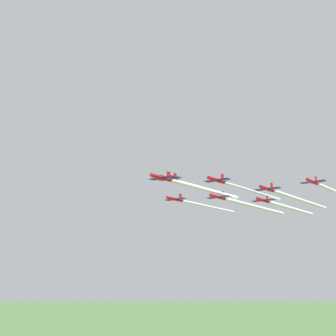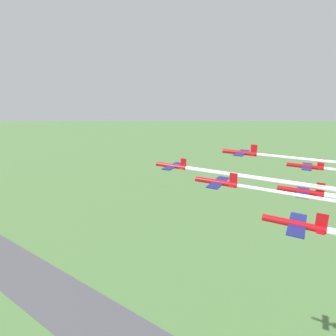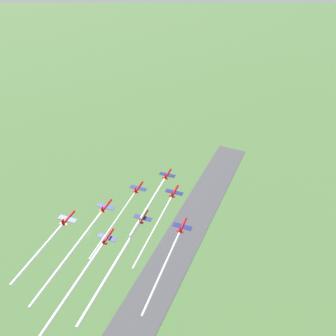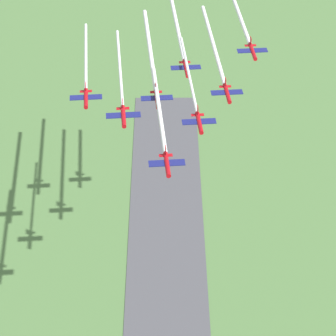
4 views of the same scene
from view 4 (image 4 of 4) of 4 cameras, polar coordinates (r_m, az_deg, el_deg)
jet_0 at (r=188.43m, az=-0.08°, el=0.33°), size 8.23×8.34×3.13m
jet_1 at (r=202.25m, az=2.25°, el=3.32°), size 8.23×8.34×3.13m
jet_2 at (r=199.46m, az=-3.22°, el=3.78°), size 8.23×8.34×3.13m
jet_3 at (r=217.97m, az=4.25°, el=5.41°), size 8.23×8.34×3.13m
jet_4 at (r=216.42m, az=-0.80°, el=5.02°), size 8.23×8.34×3.13m
jet_5 at (r=215.54m, az=-5.91°, el=5.04°), size 8.23×8.34×3.13m
jet_6 at (r=231.67m, az=6.08°, el=8.36°), size 8.23×8.34×3.13m
jet_7 at (r=231.21m, az=1.29°, el=7.20°), size 8.23×8.34×3.13m
smoke_trail_0 at (r=209.44m, az=-0.66°, el=4.34°), size 28.10×32.67×1.11m
smoke_trail_1 at (r=224.19m, az=1.48°, el=6.86°), size 28.42×33.13×0.77m
smoke_trail_2 at (r=221.67m, az=-3.48°, el=7.31°), size 28.42×33.12×0.79m
smoke_trail_3 at (r=243.75m, az=3.23°, el=8.96°), size 33.92×39.49×1.15m
smoke_trail_4 at (r=242.36m, az=-1.32°, el=8.63°), size 34.01×39.56×1.26m
smoke_trail_5 at (r=236.87m, az=-5.91°, el=8.07°), size 26.81×31.22×0.88m
smoke_trail_6 at (r=249.26m, az=5.28°, el=10.49°), size 21.28×24.66×1.16m
smoke_trail_7 at (r=254.65m, az=0.67°, el=10.06°), size 29.75×34.58×1.20m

